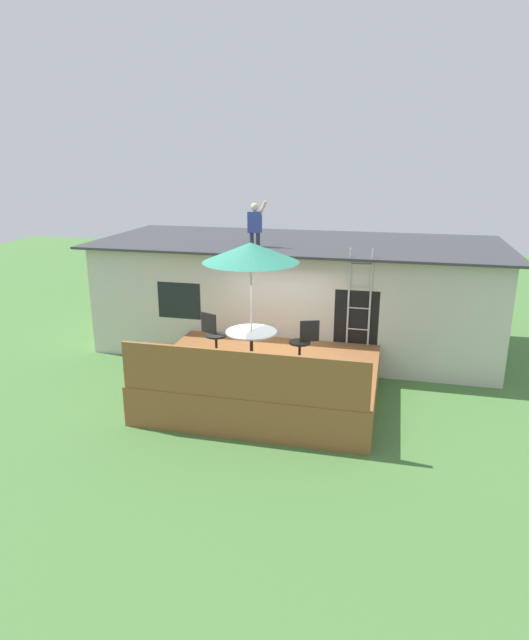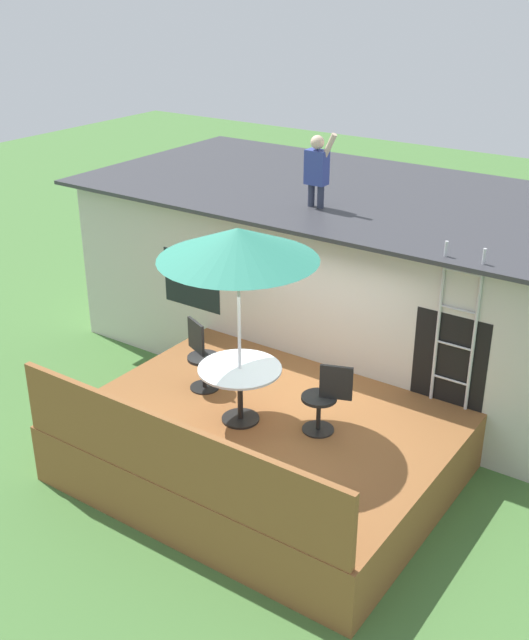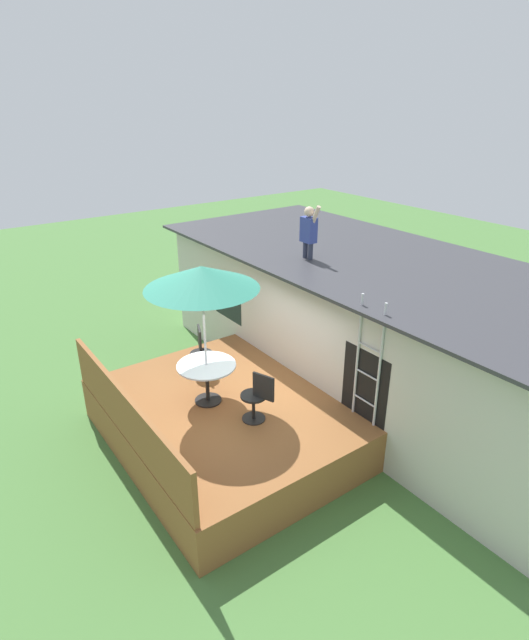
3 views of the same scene
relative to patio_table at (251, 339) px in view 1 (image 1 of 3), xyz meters
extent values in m
plane|color=#477538|center=(0.24, 0.30, -1.39)|extent=(40.00, 40.00, 0.00)
cube|color=beige|center=(0.24, 3.90, -0.01)|extent=(10.00, 4.00, 2.75)
cube|color=#38383D|center=(0.24, 3.90, 1.39)|extent=(10.50, 4.50, 0.06)
cube|color=black|center=(-2.33, 1.91, 0.16)|extent=(1.10, 0.03, 0.90)
cube|color=black|center=(1.96, 1.91, -0.34)|extent=(1.00, 0.03, 2.00)
cube|color=brown|center=(0.24, 0.30, -0.99)|extent=(4.60, 3.87, 0.80)
cube|color=brown|center=(0.24, -1.58, -0.14)|extent=(4.50, 0.08, 0.90)
cylinder|color=black|center=(0.00, 0.00, -0.57)|extent=(0.48, 0.48, 0.03)
cylinder|color=black|center=(0.00, 0.00, -0.22)|extent=(0.07, 0.07, 0.71)
cylinder|color=silver|center=(0.00, 0.00, 0.14)|extent=(1.04, 1.04, 0.03)
cylinder|color=silver|center=(0.00, 0.00, 0.61)|extent=(0.04, 0.04, 2.40)
cone|color=#338C72|center=(0.00, 0.00, 1.76)|extent=(1.90, 1.90, 0.38)
cylinder|color=silver|center=(1.77, 1.88, 0.51)|extent=(0.04, 0.04, 2.20)
cylinder|color=silver|center=(2.25, 1.88, 0.51)|extent=(0.04, 0.04, 2.20)
cylinder|color=silver|center=(2.01, 1.88, -0.24)|extent=(0.48, 0.03, 0.03)
cylinder|color=silver|center=(2.01, 1.88, 0.26)|extent=(0.48, 0.03, 0.03)
cylinder|color=silver|center=(2.01, 1.88, 0.76)|extent=(0.48, 0.03, 0.03)
cylinder|color=silver|center=(2.01, 1.88, 1.26)|extent=(0.48, 0.03, 0.03)
cylinder|color=#33384C|center=(-0.73, 2.80, 1.59)|extent=(0.10, 0.10, 0.34)
cylinder|color=#33384C|center=(-0.57, 2.80, 1.59)|extent=(0.10, 0.10, 0.34)
cube|color=#384799|center=(-0.65, 2.80, 2.01)|extent=(0.32, 0.20, 0.50)
sphere|color=beige|center=(-0.65, 2.80, 2.37)|extent=(0.20, 0.20, 0.20)
cylinder|color=beige|center=(-0.47, 2.80, 2.31)|extent=(0.26, 0.08, 0.44)
cylinder|color=black|center=(-0.89, 0.38, -0.58)|extent=(0.40, 0.40, 0.02)
cylinder|color=black|center=(-0.89, 0.38, -0.36)|extent=(0.06, 0.06, 0.44)
cylinder|color=black|center=(-0.89, 0.38, -0.13)|extent=(0.44, 0.44, 0.04)
cube|color=black|center=(-1.07, 0.46, 0.11)|extent=(0.38, 0.19, 0.44)
cylinder|color=black|center=(0.93, 0.35, -0.58)|extent=(0.40, 0.40, 0.02)
cylinder|color=black|center=(0.93, 0.35, -0.36)|extent=(0.06, 0.06, 0.44)
cylinder|color=black|center=(0.93, 0.35, -0.13)|extent=(0.44, 0.44, 0.04)
cube|color=black|center=(1.12, 0.42, 0.11)|extent=(0.39, 0.18, 0.44)
camera|label=1|loc=(2.70, -10.05, 3.55)|focal=30.45mm
camera|label=2|loc=(5.02, -6.73, 4.65)|focal=43.44mm
camera|label=3|loc=(6.81, -3.66, 4.43)|focal=28.18mm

